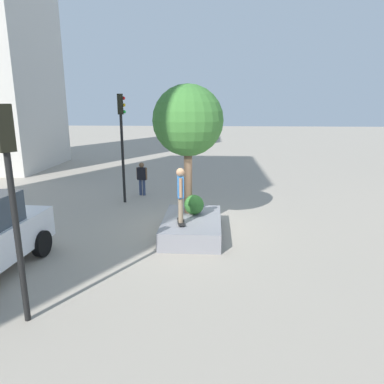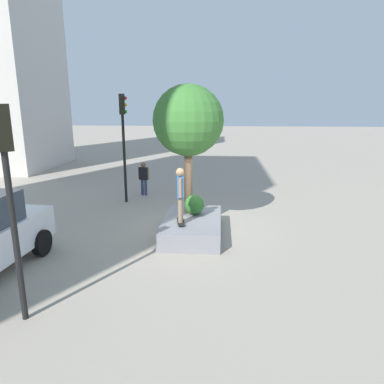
{
  "view_description": "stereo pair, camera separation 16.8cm",
  "coord_description": "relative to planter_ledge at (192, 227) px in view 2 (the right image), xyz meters",
  "views": [
    {
      "loc": [
        -11.57,
        -0.89,
        4.31
      ],
      "look_at": [
        -0.38,
        -0.17,
        1.5
      ],
      "focal_mm": 32.98,
      "sensor_mm": 36.0,
      "label": 1
    },
    {
      "loc": [
        -11.56,
        -1.06,
        4.31
      ],
      "look_at": [
        -0.38,
        -0.17,
        1.5
      ],
      "focal_mm": 32.98,
      "sensor_mm": 36.0,
      "label": 2
    }
  ],
  "objects": [
    {
      "name": "ground_plane",
      "position": [
        0.38,
        0.17,
        -0.3
      ],
      "size": [
        120.0,
        120.0,
        0.0
      ],
      "primitive_type": "plane",
      "color": "#9E9384"
    },
    {
      "name": "planter_ledge",
      "position": [
        0.0,
        0.0,
        0.0
      ],
      "size": [
        3.14,
        1.91,
        0.6
      ],
      "primitive_type": "cube",
      "color": "gray",
      "rests_on": "ground"
    },
    {
      "name": "plaza_tree",
      "position": [
        0.62,
        0.18,
        3.45
      ],
      "size": [
        2.35,
        2.35,
        4.36
      ],
      "color": "brown",
      "rests_on": "planter_ledge"
    },
    {
      "name": "boxwood_shrub",
      "position": [
        0.44,
        -0.04,
        0.64
      ],
      "size": [
        0.68,
        0.68,
        0.68
      ],
      "primitive_type": "sphere",
      "color": "#2D6628",
      "rests_on": "planter_ledge"
    },
    {
      "name": "skateboard",
      "position": [
        -0.57,
        0.32,
        0.36
      ],
      "size": [
        0.82,
        0.34,
        0.07
      ],
      "color": "black",
      "rests_on": "planter_ledge"
    },
    {
      "name": "skateboarder",
      "position": [
        -0.57,
        0.32,
        1.37
      ],
      "size": [
        0.58,
        0.27,
        1.72
      ],
      "color": "#847056",
      "rests_on": "skateboard"
    },
    {
      "name": "traffic_light_corner",
      "position": [
        3.91,
        3.28,
        2.91
      ],
      "size": [
        0.33,
        0.37,
        4.72
      ],
      "color": "black",
      "rests_on": "ground"
    },
    {
      "name": "traffic_light_median",
      "position": [
        -5.03,
        3.07,
        2.65
      ],
      "size": [
        0.37,
        0.37,
        4.31
      ],
      "color": "black",
      "rests_on": "ground"
    },
    {
      "name": "bystander_watching",
      "position": [
        5.21,
        2.75,
        0.63
      ],
      "size": [
        0.27,
        0.53,
        1.6
      ],
      "color": "navy",
      "rests_on": "ground"
    }
  ]
}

